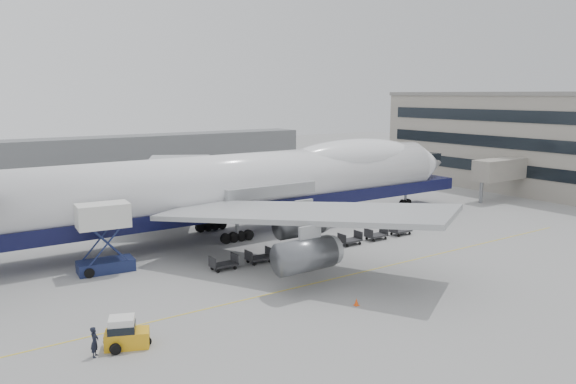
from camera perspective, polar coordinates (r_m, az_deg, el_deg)
ground at (r=53.48m, az=2.44°, el=-6.67°), size 260.00×260.00×0.00m
apron_line at (r=49.04m, az=6.70°, el=-8.27°), size 60.00×0.15×0.01m
hangar at (r=113.46m, az=-23.77°, el=3.14°), size 110.00×8.00×7.00m
airliner at (r=62.33m, az=-3.69°, el=1.01°), size 67.00×55.30×19.98m
catering_truck at (r=50.99m, az=-18.20°, el=-4.00°), size 4.90×3.60×6.03m
baggage_tug at (r=36.62m, az=-16.22°, el=-13.66°), size 2.97×2.32×1.92m
ground_worker at (r=35.90m, az=-19.05°, el=-14.19°), size 0.74×0.80×1.84m
traffic_cone at (r=42.09m, az=6.97°, el=-11.04°), size 0.36×0.36×0.53m
dolly_0 at (r=50.05m, az=-6.56°, el=-7.26°), size 2.30×1.35×1.30m
dolly_1 at (r=51.77m, az=-2.97°, el=-6.62°), size 2.30×1.35×1.30m
dolly_2 at (r=53.69m, az=0.37°, el=-6.00°), size 2.30×1.35×1.30m
dolly_3 at (r=55.79m, az=3.46°, el=-5.40°), size 2.30×1.35×1.30m
dolly_4 at (r=58.04m, az=6.32°, el=-4.84°), size 2.30×1.35×1.30m
dolly_5 at (r=60.42m, az=8.95°, el=-4.31°), size 2.30×1.35×1.30m
dolly_6 at (r=62.93m, az=11.37°, el=-3.81°), size 2.30×1.35×1.30m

